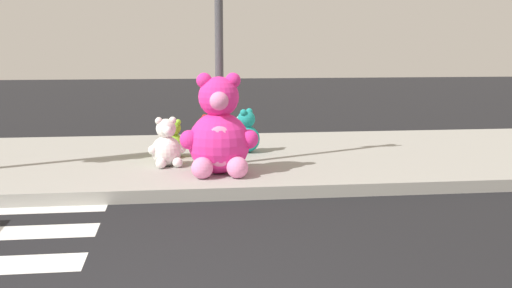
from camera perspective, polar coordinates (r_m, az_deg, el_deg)
name	(u,v)px	position (r m, az deg, el deg)	size (l,w,h in m)	color
sidewalk	(147,161)	(9.22, -9.87, -1.57)	(28.00, 4.40, 0.15)	#9E9B93
sign_pole	(219,37)	(8.28, -3.38, 9.71)	(0.56, 0.11, 3.20)	#4C4C51
plush_pink_large	(219,134)	(7.76, -3.37, 0.92)	(0.97, 0.85, 1.26)	#F22D93
plush_teal	(245,135)	(9.38, -0.98, 0.84)	(0.47, 0.46, 0.66)	teal
plush_lime	(173,142)	(9.07, -7.55, 0.20)	(0.40, 0.39, 0.55)	#8CD133
plush_white	(167,147)	(8.37, -8.13, -0.23)	(0.50, 0.46, 0.65)	white
plush_red	(205,140)	(9.03, -4.70, 0.36)	(0.41, 0.47, 0.61)	red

